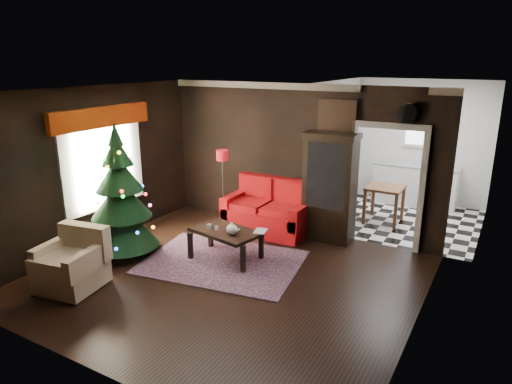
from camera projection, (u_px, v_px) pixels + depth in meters
The scene contains 26 objects.
floor at pixel (227, 278), 6.97m from camera, with size 5.50×5.50×0.00m, color black.
ceiling at pixel (223, 92), 6.17m from camera, with size 5.50×5.50×0.00m, color white.
wall_back at pixel (298, 159), 8.65m from camera, with size 5.50×5.50×0.00m, color black.
wall_front at pixel (85, 253), 4.49m from camera, with size 5.50×5.50×0.00m, color black.
wall_left at pixel (92, 169), 7.88m from camera, with size 5.50×5.50×0.00m, color black.
wall_right at pixel (424, 224), 5.26m from camera, with size 5.50×5.50×0.00m, color black.
doorway at pixel (386, 189), 7.94m from camera, with size 1.10×0.10×2.10m, color beige, non-canonical shape.
left_window at pixel (103, 164), 8.01m from camera, with size 0.05×1.60×1.40m, color white.
valance at pixel (102, 117), 7.74m from camera, with size 0.12×2.10×0.35m, color maroon.
kitchen_floor at pixel (401, 220), 9.49m from camera, with size 3.00×3.00×0.00m, color white.
kitchen_window at pixel (422, 129), 10.21m from camera, with size 0.70×0.06×0.70m, color white.
rug at pixel (222, 262), 7.52m from camera, with size 2.51×1.83×0.01m, color #533347.
loveseat at pixel (268, 207), 8.72m from camera, with size 1.70×0.90×1.00m, color #7F0701, non-canonical shape.
curio_cabinet at pixel (330, 190), 8.23m from camera, with size 0.90×0.45×1.90m, color black, non-canonical shape.
floor_lamp at pixel (223, 188), 8.80m from camera, with size 0.25×0.25×1.48m, color black, non-canonical shape.
christmas_tree at pixel (120, 195), 7.56m from camera, with size 1.18×1.18×2.26m, color black, non-canonical shape.
armchair at pixel (69, 259), 6.54m from camera, with size 0.85×0.85×0.87m, color beige, non-canonical shape.
coffee_table at pixel (226, 244), 7.58m from camera, with size 1.12×0.67×0.50m, color black, non-canonical shape.
teapot at pixel (232, 229), 7.27m from camera, with size 0.21×0.21×0.19m, color silver, non-canonical shape.
cup_a at pixel (209, 226), 7.58m from camera, with size 0.08×0.08×0.07m, color silver.
cup_b at pixel (216, 228), 7.52m from camera, with size 0.07×0.07×0.06m, color silver.
book at pixel (255, 224), 7.42m from camera, with size 0.19×0.02×0.25m, color tan.
wall_clock at pixel (407, 113), 7.40m from camera, with size 0.32×0.32×0.06m, color white.
painting at pixel (337, 116), 8.01m from camera, with size 0.62×0.05×0.52m, color #BA6A3E.
kitchen_counter at pixel (415, 185), 10.36m from camera, with size 1.80×0.60×0.90m, color white.
kitchen_table at pixel (384, 204), 9.27m from camera, with size 0.70×0.70×0.75m, color brown, non-canonical shape.
Camera 1 is at (3.52, -5.25, 3.25)m, focal length 31.98 mm.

